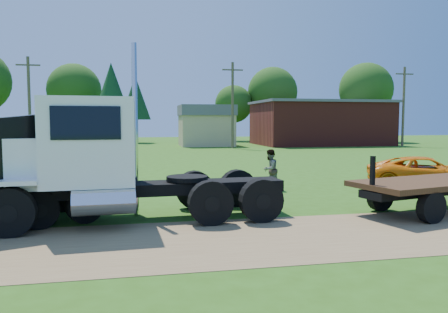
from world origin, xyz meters
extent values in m
plane|color=#2E5813|center=(0.00, 0.00, 0.00)|extent=(140.00, 140.00, 0.00)
cube|color=brown|center=(0.00, 0.00, 0.01)|extent=(120.00, 4.20, 0.01)
cube|color=black|center=(-3.89, 2.69, 0.89)|extent=(8.42, 1.46, 0.34)
cylinder|color=black|center=(-7.07, 1.34, 0.61)|extent=(1.25, 0.45, 1.23)
cylinder|color=black|center=(-7.07, 1.34, 0.61)|extent=(0.45, 0.43, 0.43)
cylinder|color=black|center=(-7.19, 3.73, 0.61)|extent=(1.25, 0.45, 1.23)
cylinder|color=black|center=(-7.19, 3.73, 0.61)|extent=(0.45, 0.43, 0.43)
cylinder|color=black|center=(-2.05, 1.58, 0.61)|extent=(1.25, 0.45, 1.23)
cylinder|color=black|center=(-2.05, 1.58, 0.61)|extent=(0.45, 0.43, 0.43)
cylinder|color=black|center=(-2.16, 3.97, 0.61)|extent=(1.25, 0.45, 1.23)
cylinder|color=black|center=(-2.16, 3.97, 0.61)|extent=(0.45, 0.43, 0.43)
cylinder|color=black|center=(-0.60, 1.65, 0.61)|extent=(1.25, 0.45, 1.23)
cylinder|color=black|center=(-0.60, 1.65, 0.61)|extent=(0.45, 0.43, 0.43)
cylinder|color=black|center=(-0.71, 4.04, 0.61)|extent=(1.25, 0.45, 1.23)
cylinder|color=black|center=(-0.71, 4.04, 0.61)|extent=(0.45, 0.43, 0.43)
cube|color=white|center=(-7.07, 2.54, 1.73)|extent=(2.10, 1.99, 1.34)
cube|color=white|center=(-5.29, 2.63, 2.29)|extent=(2.47, 2.79, 2.35)
cube|color=black|center=(-6.44, 2.57, 2.79)|extent=(0.16, 2.24, 0.95)
cube|color=black|center=(-5.22, 1.27, 2.79)|extent=(1.68, 0.12, 0.84)
cube|color=black|center=(-5.35, 3.98, 2.79)|extent=(1.68, 0.12, 0.84)
cube|color=white|center=(-7.07, 1.34, 1.34)|extent=(1.36, 0.57, 0.11)
cube|color=white|center=(-7.19, 3.73, 1.34)|extent=(1.36, 0.57, 0.11)
cylinder|color=silver|center=(-4.84, 1.36, 0.78)|extent=(1.59, 0.74, 0.67)
cylinder|color=silver|center=(-4.03, 3.30, 2.57)|extent=(0.16, 0.16, 5.14)
cylinder|color=black|center=(-2.55, 2.76, 1.15)|extent=(1.29, 1.29, 0.13)
cylinder|color=black|center=(-6.55, 2.04, 0.51)|extent=(1.06, 0.71, 1.02)
cylinder|color=black|center=(-6.55, 2.04, 0.51)|extent=(0.47, 0.46, 0.36)
cylinder|color=black|center=(-7.35, 3.82, 0.51)|extent=(1.06, 0.71, 1.02)
cylinder|color=black|center=(-7.35, 3.82, 0.51)|extent=(0.47, 0.46, 0.36)
cylinder|color=black|center=(-5.45, 2.54, 0.51)|extent=(1.06, 0.71, 1.02)
cylinder|color=black|center=(-5.45, 2.54, 0.51)|extent=(0.47, 0.46, 0.36)
cylinder|color=black|center=(-6.25, 4.31, 0.51)|extent=(1.06, 0.71, 1.02)
cylinder|color=black|center=(-6.25, 4.31, 0.51)|extent=(0.47, 0.46, 0.36)
cube|color=black|center=(-6.78, 3.01, 2.09)|extent=(4.62, 3.69, 2.25)
imported|color=orange|center=(8.06, 6.32, 0.67)|extent=(5.28, 3.95, 1.33)
cylinder|color=black|center=(4.00, 0.57, 0.45)|extent=(0.94, 0.48, 0.90)
cylinder|color=black|center=(3.56, 2.42, 0.45)|extent=(0.94, 0.48, 0.90)
cube|color=black|center=(2.55, 1.20, 1.40)|extent=(0.13, 0.13, 0.90)
imported|color=#999999|center=(1.43, 7.30, 0.84)|extent=(1.03, 1.01, 1.68)
cube|color=maroon|center=(18.00, 40.00, 2.50)|extent=(15.00, 10.00, 5.00)
cube|color=#59585D|center=(18.00, 40.00, 5.15)|extent=(15.40, 10.40, 0.30)
cube|color=tan|center=(4.00, 40.00, 1.80)|extent=(6.00, 5.00, 3.60)
cube|color=#59585D|center=(4.00, 40.00, 4.10)|extent=(6.20, 5.40, 1.20)
cylinder|color=brown|center=(-14.00, 35.00, 4.50)|extent=(0.28, 0.28, 9.00)
cube|color=brown|center=(-14.00, 35.00, 8.20)|extent=(2.20, 0.14, 0.14)
cylinder|color=brown|center=(6.00, 35.00, 4.50)|extent=(0.28, 0.28, 9.00)
cube|color=brown|center=(6.00, 35.00, 8.20)|extent=(2.20, 0.14, 0.14)
cylinder|color=brown|center=(26.00, 35.00, 4.50)|extent=(0.28, 0.28, 9.00)
cube|color=brown|center=(26.00, 35.00, 8.20)|extent=(2.20, 0.14, 0.14)
cylinder|color=#3C2818|center=(-12.05, 51.88, 1.89)|extent=(0.56, 0.56, 3.77)
sphere|color=#1A4110|center=(-12.05, 51.88, 7.01)|extent=(7.12, 7.12, 7.12)
cylinder|color=#3C2818|center=(-3.99, 48.93, 1.56)|extent=(0.56, 0.56, 3.12)
cone|color=black|center=(-3.99, 48.93, 5.98)|extent=(3.93, 3.93, 5.80)
cylinder|color=#3C2818|center=(9.93, 51.92, 1.44)|extent=(0.56, 0.56, 2.88)
sphere|color=#1A4110|center=(9.93, 51.92, 5.35)|extent=(5.43, 5.43, 5.43)
cylinder|color=#3C2818|center=(15.66, 51.55, 1.92)|extent=(0.56, 0.56, 3.84)
sphere|color=#1A4110|center=(15.66, 51.55, 7.13)|extent=(7.24, 7.24, 7.24)
cylinder|color=#3C2818|center=(27.42, 45.99, 1.95)|extent=(0.56, 0.56, 3.91)
sphere|color=#1A4110|center=(27.42, 45.99, 7.26)|extent=(7.37, 7.37, 7.37)
cylinder|color=#3C2818|center=(-6.97, 47.48, 1.81)|extent=(0.56, 0.56, 3.61)
cone|color=black|center=(-6.97, 47.48, 6.91)|extent=(4.54, 4.54, 6.71)
camera|label=1|loc=(-4.02, -10.01, 2.83)|focal=35.00mm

